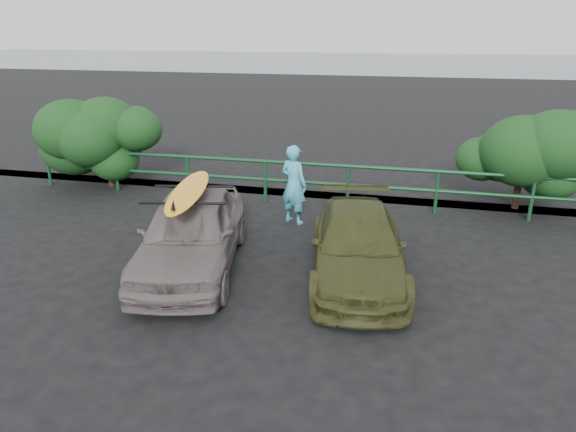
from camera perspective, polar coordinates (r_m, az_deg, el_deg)
name	(u,v)px	position (r m, az deg, el deg)	size (l,w,h in m)	color
ground	(241,308)	(7.93, -5.23, -10.18)	(80.00, 80.00, 0.00)	black
ocean	(394,62)	(66.63, 11.65, 16.44)	(200.00, 200.00, 0.00)	slate
guardrail	(306,183)	(12.20, 1.99, 3.64)	(14.00, 0.08, 1.04)	#134524
shrub_left	(128,142)	(14.08, -17.35, 7.85)	(3.20, 2.40, 2.40)	#184219
shrub_right	(532,163)	(12.60, 25.52, 5.35)	(3.20, 2.40, 2.37)	#184219
sedan	(191,232)	(9.04, -10.69, -1.79)	(1.58, 3.92, 1.34)	slate
olive_vehicle	(358,245)	(8.74, 7.77, -3.26)	(1.54, 3.78, 1.10)	#3B3E1B
man	(294,185)	(10.94, 0.64, 3.51)	(0.62, 0.41, 1.71)	#45B2D1
roof_rack	(189,194)	(8.81, -10.98, 2.38)	(1.39, 0.97, 0.05)	black
surfboard	(188,191)	(8.79, -11.01, 2.75)	(0.53, 2.54, 0.08)	#FFA41A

